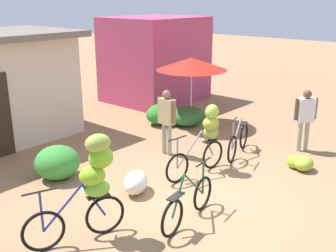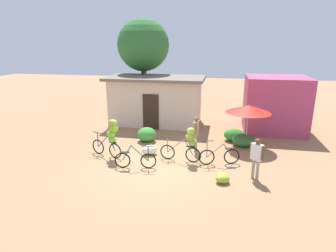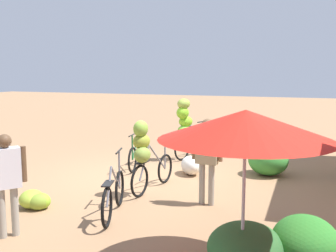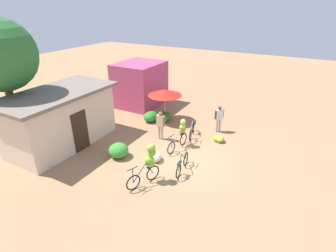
% 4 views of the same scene
% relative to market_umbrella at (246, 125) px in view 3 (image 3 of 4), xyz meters
% --- Properties ---
extents(ground_plane, '(60.00, 60.00, 0.00)m').
position_rel_market_umbrella_xyz_m(ground_plane, '(-3.60, -3.02, -1.82)').
color(ground_plane, '#9B734F').
extents(hedge_bush_front_left, '(0.93, 0.93, 0.70)m').
position_rel_market_umbrella_xyz_m(hedge_bush_front_left, '(-4.80, -0.17, -1.47)').
color(hedge_bush_front_left, '#388C35').
rests_on(hedge_bush_front_left, ground).
extents(hedge_bush_front_right, '(1.03, 0.84, 0.61)m').
position_rel_market_umbrella_xyz_m(hedge_bush_front_right, '(-0.51, 0.71, -1.52)').
color(hedge_bush_front_right, '#2D822C').
rests_on(hedge_bush_front_right, ground).
extents(hedge_bush_mid, '(1.04, 0.94, 0.57)m').
position_rel_market_umbrella_xyz_m(hedge_bush_mid, '(-0.12, 0.02, -1.54)').
color(hedge_bush_mid, '#2D662F').
rests_on(hedge_bush_mid, ground).
extents(market_umbrella, '(2.05, 2.05, 2.00)m').
position_rel_market_umbrella_xyz_m(market_umbrella, '(0.00, 0.00, 0.00)').
color(market_umbrella, beige).
rests_on(market_umbrella, ground).
extents(bicycle_leftmost, '(1.55, 0.68, 1.70)m').
position_rel_market_umbrella_xyz_m(bicycle_leftmost, '(-5.71, -2.49, -0.82)').
color(bicycle_leftmost, black).
rests_on(bicycle_leftmost, ground).
extents(bicycle_near_pile, '(1.63, 0.28, 0.95)m').
position_rel_market_umbrella_xyz_m(bicycle_near_pile, '(-4.40, -3.34, -1.47)').
color(bicycle_near_pile, black).
rests_on(bicycle_near_pile, ground).
extents(bicycle_center_loaded, '(1.73, 0.43, 1.49)m').
position_rel_market_umbrella_xyz_m(bicycle_center_loaded, '(-2.49, -2.33, -0.97)').
color(bicycle_center_loaded, black).
rests_on(bicycle_center_loaded, ground).
extents(bicycle_by_shop, '(1.62, 0.50, 1.03)m').
position_rel_market_umbrella_xyz_m(bicycle_by_shop, '(-1.20, -2.36, -1.46)').
color(bicycle_by_shop, black).
rests_on(bicycle_by_shop, ground).
extents(banana_pile_on_ground, '(0.62, 0.73, 0.32)m').
position_rel_market_umbrella_xyz_m(banana_pile_on_ground, '(-1.03, -3.84, -1.67)').
color(banana_pile_on_ground, '#98B334').
rests_on(banana_pile_on_ground, ground).
extents(produce_sack, '(0.83, 0.74, 0.44)m').
position_rel_market_umbrella_xyz_m(produce_sack, '(-4.21, -1.90, -1.60)').
color(produce_sack, silver).
rests_on(produce_sack, ground).
extents(person_vendor, '(0.22, 0.58, 1.59)m').
position_rel_market_umbrella_xyz_m(person_vendor, '(-2.28, -1.02, -0.85)').
color(person_vendor, gray).
rests_on(person_vendor, ground).
extents(person_bystander, '(0.47, 0.41, 1.54)m').
position_rel_market_umbrella_xyz_m(person_bystander, '(0.10, -3.42, -0.89)').
color(person_bystander, gray).
rests_on(person_bystander, ground).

